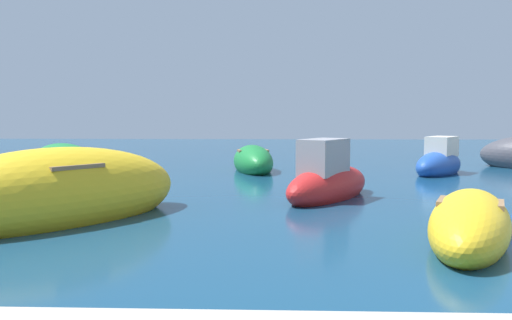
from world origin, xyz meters
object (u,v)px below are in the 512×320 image
at_px(moored_boat_0, 65,168).
at_px(moored_boat_3, 470,225).
at_px(moored_boat_5, 328,182).
at_px(moored_boat_9, 58,195).
at_px(moored_boat_6, 253,162).
at_px(moored_boat_4, 439,163).

distance_m(moored_boat_0, moored_boat_3, 12.74).
relative_size(moored_boat_0, moored_boat_5, 1.38).
distance_m(moored_boat_3, moored_boat_5, 5.03).
relative_size(moored_boat_5, moored_boat_9, 0.68).
relative_size(moored_boat_0, moored_boat_9, 0.94).
xyz_separation_m(moored_boat_5, moored_boat_6, (-2.21, 6.56, -0.08)).
height_order(moored_boat_6, moored_boat_9, moored_boat_9).
height_order(moored_boat_3, moored_boat_6, moored_boat_6).
height_order(moored_boat_0, moored_boat_9, moored_boat_9).
bearing_deg(moored_boat_6, moored_boat_5, -172.20).
relative_size(moored_boat_4, moored_boat_9, 0.57).
relative_size(moored_boat_6, moored_boat_9, 0.72).
height_order(moored_boat_3, moored_boat_5, moored_boat_5).
relative_size(moored_boat_0, moored_boat_4, 1.66).
height_order(moored_boat_5, moored_boat_6, moored_boat_5).
relative_size(moored_boat_3, moored_boat_9, 0.71).
bearing_deg(moored_boat_5, moored_boat_3, -125.80).
height_order(moored_boat_0, moored_boat_5, moored_boat_5).
bearing_deg(moored_boat_4, moored_boat_9, -12.96).
bearing_deg(moored_boat_4, moored_boat_6, -59.85).
height_order(moored_boat_3, moored_boat_4, moored_boat_4).
xyz_separation_m(moored_boat_4, moored_boat_5, (-4.66, -5.74, 0.02)).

